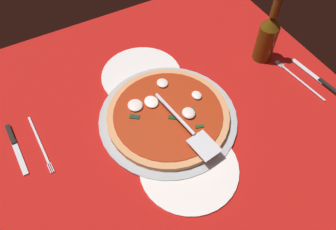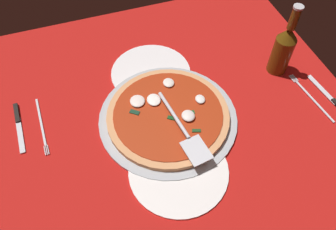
{
  "view_description": "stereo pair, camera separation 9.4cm",
  "coord_description": "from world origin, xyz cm",
  "px_view_note": "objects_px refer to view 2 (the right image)",
  "views": [
    {
      "loc": [
        48.12,
        -28.21,
        77.68
      ],
      "look_at": [
        -0.67,
        -1.62,
        2.3
      ],
      "focal_mm": 35.76,
      "sensor_mm": 36.0,
      "label": 1
    },
    {
      "loc": [
        51.89,
        -19.64,
        77.68
      ],
      "look_at": [
        -0.67,
        -1.62,
        2.3
      ],
      "focal_mm": 35.76,
      "sensor_mm": 36.0,
      "label": 2
    }
  ],
  "objects_px": {
    "place_setting_near": "(30,125)",
    "dinner_plate_left": "(151,73)",
    "beer_bottle": "(283,49)",
    "pizza": "(168,115)",
    "place_setting_far": "(322,99)",
    "dinner_plate_right": "(178,171)",
    "pizza_server": "(183,130)"
  },
  "relations": [
    {
      "from": "place_setting_near",
      "to": "dinner_plate_left",
      "type": "bearing_deg",
      "value": 99.61
    },
    {
      "from": "place_setting_near",
      "to": "beer_bottle",
      "type": "distance_m",
      "value": 0.77
    },
    {
      "from": "pizza",
      "to": "place_setting_far",
      "type": "distance_m",
      "value": 0.46
    },
    {
      "from": "dinner_plate_right",
      "to": "place_setting_near",
      "type": "relative_size",
      "value": 1.24
    },
    {
      "from": "place_setting_near",
      "to": "pizza_server",
      "type": "bearing_deg",
      "value": 62.65
    },
    {
      "from": "dinner_plate_right",
      "to": "place_setting_near",
      "type": "height_order",
      "value": "place_setting_near"
    },
    {
      "from": "dinner_plate_left",
      "to": "pizza_server",
      "type": "distance_m",
      "value": 0.27
    },
    {
      "from": "dinner_plate_left",
      "to": "place_setting_far",
      "type": "relative_size",
      "value": 1.25
    },
    {
      "from": "dinner_plate_left",
      "to": "pizza_server",
      "type": "height_order",
      "value": "pizza_server"
    },
    {
      "from": "beer_bottle",
      "to": "place_setting_far",
      "type": "bearing_deg",
      "value": 23.55
    },
    {
      "from": "dinner_plate_left",
      "to": "pizza",
      "type": "height_order",
      "value": "pizza"
    },
    {
      "from": "pizza_server",
      "to": "place_setting_near",
      "type": "bearing_deg",
      "value": -123.29
    },
    {
      "from": "place_setting_near",
      "to": "place_setting_far",
      "type": "height_order",
      "value": "same"
    },
    {
      "from": "pizza",
      "to": "place_setting_far",
      "type": "bearing_deg",
      "value": 79.91
    },
    {
      "from": "place_setting_near",
      "to": "beer_bottle",
      "type": "height_order",
      "value": "beer_bottle"
    },
    {
      "from": "place_setting_near",
      "to": "place_setting_far",
      "type": "relative_size",
      "value": 1.03
    },
    {
      "from": "dinner_plate_left",
      "to": "pizza",
      "type": "xyz_separation_m",
      "value": [
        0.19,
        -0.01,
        0.02
      ]
    },
    {
      "from": "pizza_server",
      "to": "place_setting_far",
      "type": "height_order",
      "value": "pizza_server"
    },
    {
      "from": "dinner_plate_left",
      "to": "place_setting_near",
      "type": "xyz_separation_m",
      "value": [
        0.08,
        -0.38,
        -0.0
      ]
    },
    {
      "from": "dinner_plate_right",
      "to": "pizza",
      "type": "relative_size",
      "value": 0.74
    },
    {
      "from": "dinner_plate_left",
      "to": "dinner_plate_right",
      "type": "relative_size",
      "value": 0.98
    },
    {
      "from": "beer_bottle",
      "to": "dinner_plate_left",
      "type": "bearing_deg",
      "value": -106.5
    },
    {
      "from": "beer_bottle",
      "to": "pizza_server",
      "type": "bearing_deg",
      "value": -68.16
    },
    {
      "from": "dinner_plate_left",
      "to": "place_setting_near",
      "type": "distance_m",
      "value": 0.39
    },
    {
      "from": "place_setting_far",
      "to": "pizza_server",
      "type": "bearing_deg",
      "value": 83.61
    },
    {
      "from": "dinner_plate_left",
      "to": "beer_bottle",
      "type": "height_order",
      "value": "beer_bottle"
    },
    {
      "from": "beer_bottle",
      "to": "dinner_plate_right",
      "type": "bearing_deg",
      "value": -60.38
    },
    {
      "from": "beer_bottle",
      "to": "place_setting_near",
      "type": "bearing_deg",
      "value": -92.46
    },
    {
      "from": "place_setting_near",
      "to": "dinner_plate_right",
      "type": "bearing_deg",
      "value": 49.76
    },
    {
      "from": "dinner_plate_left",
      "to": "pizza",
      "type": "bearing_deg",
      "value": -2.01
    },
    {
      "from": "dinner_plate_right",
      "to": "pizza",
      "type": "height_order",
      "value": "pizza"
    },
    {
      "from": "place_setting_near",
      "to": "beer_bottle",
      "type": "relative_size",
      "value": 0.86
    }
  ]
}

